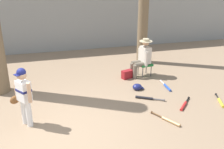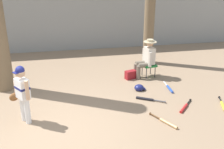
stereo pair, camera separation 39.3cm
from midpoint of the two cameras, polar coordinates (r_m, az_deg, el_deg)
The scene contains 12 objects.
ground_plane at distance 5.62m, azimuth -10.29°, elevation -12.43°, with size 60.00×60.00×0.00m, color #897056.
concrete_back_wall at distance 11.14m, azimuth -12.02°, elevation 12.88°, with size 18.00×0.36×3.08m, color gray.
young_ballplayer at distance 5.83m, azimuth -17.17°, elevation -3.44°, with size 0.51×0.51×1.31m.
folding_stool at distance 8.33m, azimuth 9.35°, elevation 1.94°, with size 0.45×0.45×0.41m.
seated_spectator at distance 8.20m, azimuth 8.86°, elevation 3.69°, with size 0.67×0.54×1.20m.
handbag_beside_stool at distance 8.15m, azimuth 5.45°, elevation -0.06°, with size 0.34×0.18×0.26m, color maroon.
bat_blue_youth at distance 7.64m, azimuth 13.77°, elevation -2.93°, with size 0.11×0.74×0.07m.
bat_black_composite at distance 6.89m, azimuth 9.26°, elevation -5.31°, with size 0.69×0.45×0.07m.
bat_red_barrel at distance 6.70m, azimuth 17.14°, elevation -6.85°, with size 0.57×0.59×0.07m.
bat_wood_tan at distance 5.98m, azimuth 13.60°, elevation -10.08°, with size 0.41×0.73×0.07m.
bat_yellow_trainer at distance 7.14m, azimuth 24.41°, elevation -6.10°, with size 0.33×0.70×0.07m.
batting_helmet_navy at distance 7.40m, azimuth 7.45°, elevation -2.88°, with size 0.32×0.24×0.18m.
Camera 2 is at (0.22, -4.74, 3.09)m, focal length 42.07 mm.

